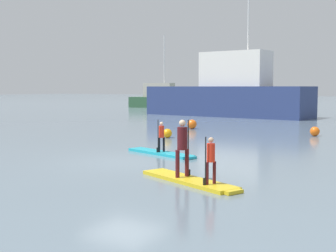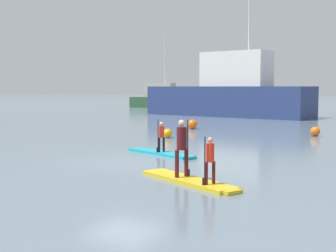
% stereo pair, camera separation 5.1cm
% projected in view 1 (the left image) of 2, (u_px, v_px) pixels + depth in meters
% --- Properties ---
extents(ground_plane, '(240.00, 240.00, 0.00)m').
position_uv_depth(ground_plane, '(124.00, 162.00, 15.80)').
color(ground_plane, slate).
extents(paddleboard_near, '(3.35, 1.52, 0.10)m').
position_uv_depth(paddleboard_near, '(161.00, 153.00, 17.59)').
color(paddleboard_near, '#1E9EB2').
rests_on(paddleboard_near, ground).
extents(paddler_child_solo, '(0.25, 0.39, 1.24)m').
position_uv_depth(paddler_child_solo, '(161.00, 135.00, 17.52)').
color(paddler_child_solo, black).
rests_on(paddler_child_solo, paddleboard_near).
extents(paddleboard_far, '(3.50, 1.95, 0.10)m').
position_uv_depth(paddleboard_far, '(190.00, 180.00, 12.43)').
color(paddleboard_far, gold).
rests_on(paddleboard_far, ground).
extents(paddler_adult, '(0.36, 0.47, 1.57)m').
position_uv_depth(paddler_adult, '(182.00, 144.00, 12.61)').
color(paddler_adult, '#4C1419').
rests_on(paddler_adult, paddleboard_far).
extents(paddler_child_front, '(0.28, 0.39, 1.22)m').
position_uv_depth(paddler_child_front, '(211.00, 158.00, 11.68)').
color(paddler_child_front, '#4C1419').
rests_on(paddler_child_front, paddleboard_far).
extents(fishing_boat_white_large, '(15.15, 5.34, 13.25)m').
position_uv_depth(fishing_boat_white_large, '(229.00, 94.00, 40.70)').
color(fishing_boat_white_large, navy).
rests_on(fishing_boat_white_large, ground).
extents(fishing_boat_green_midground, '(9.64, 4.03, 8.94)m').
position_uv_depth(fishing_boat_green_midground, '(165.00, 99.00, 57.26)').
color(fishing_boat_green_midground, '#2D5638').
rests_on(fishing_boat_green_midground, ground).
extents(mooring_buoy_near, '(0.58, 0.58, 0.58)m').
position_uv_depth(mooring_buoy_near, '(192.00, 124.00, 28.26)').
color(mooring_buoy_near, orange).
rests_on(mooring_buoy_near, ground).
extents(mooring_buoy_mid, '(0.46, 0.46, 0.46)m').
position_uv_depth(mooring_buoy_mid, '(167.00, 133.00, 23.30)').
color(mooring_buoy_mid, orange).
rests_on(mooring_buoy_mid, ground).
extents(mooring_buoy_far, '(0.50, 0.50, 0.50)m').
position_uv_depth(mooring_buoy_far, '(315.00, 131.00, 24.12)').
color(mooring_buoy_far, orange).
rests_on(mooring_buoy_far, ground).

